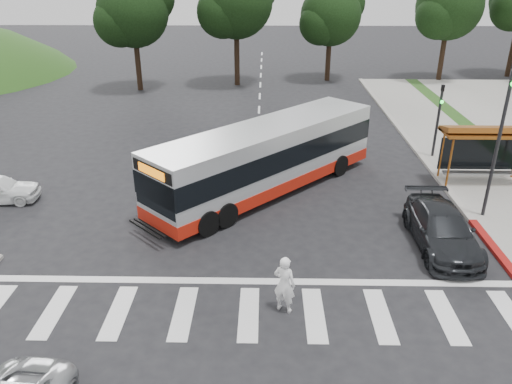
{
  "coord_description": "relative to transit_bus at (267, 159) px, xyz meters",
  "views": [
    {
      "loc": [
        0.46,
        -17.22,
        9.77
      ],
      "look_at": [
        0.12,
        0.39,
        1.6
      ],
      "focal_mm": 35.0,
      "sensor_mm": 36.0,
      "label": 1
    }
  ],
  "objects": [
    {
      "name": "tree_ne_a",
      "position": [
        15.52,
        24.08,
        4.81
      ],
      "size": [
        6.16,
        5.74,
        9.3
      ],
      "color": "black",
      "rests_on": "parking_lot"
    },
    {
      "name": "curb_east_red",
      "position": [
        8.44,
        -5.99,
        -1.5
      ],
      "size": [
        0.32,
        6.0,
        0.15
      ],
      "primitive_type": "cube",
      "color": "maroon",
      "rests_on": "ground"
    },
    {
      "name": "ground",
      "position": [
        -0.56,
        -3.99,
        -1.58
      ],
      "size": [
        140.0,
        140.0,
        0.0
      ],
      "primitive_type": "plane",
      "color": "black",
      "rests_on": "ground"
    },
    {
      "name": "pedestrian",
      "position": [
        0.52,
        -8.77,
        -0.63
      ],
      "size": [
        0.82,
        0.7,
        1.89
      ],
      "primitive_type": "imported",
      "rotation": [
        0.0,
        0.0,
        2.71
      ],
      "color": "white",
      "rests_on": "ground"
    },
    {
      "name": "tree_north_c",
      "position": [
        -10.48,
        20.08,
        4.71
      ],
      "size": [
        6.16,
        5.74,
        9.3
      ],
      "color": "black",
      "rests_on": "ground"
    },
    {
      "name": "bus_shelter",
      "position": [
        10.24,
        1.12,
        0.77
      ],
      "size": [
        4.2,
        1.6,
        2.86
      ],
      "color": "#904C18",
      "rests_on": "sidewalk_east"
    },
    {
      "name": "crosswalk_ladder",
      "position": [
        -0.56,
        -8.99,
        -1.57
      ],
      "size": [
        18.0,
        2.6,
        0.01
      ],
      "primitive_type": "cube",
      "color": "silver",
      "rests_on": "ground"
    },
    {
      "name": "curb_east",
      "position": [
        8.44,
        4.01,
        -1.5
      ],
      "size": [
        0.3,
        40.0,
        0.15
      ],
      "primitive_type": "cube",
      "color": "#9E9991",
      "rests_on": "ground"
    },
    {
      "name": "traffic_signal_ne_tall",
      "position": [
        9.04,
        -2.49,
        2.3
      ],
      "size": [
        0.18,
        0.37,
        6.5
      ],
      "color": "black",
      "rests_on": "ground"
    },
    {
      "name": "sidewalk_east",
      "position": [
        10.44,
        4.01,
        -1.52
      ],
      "size": [
        4.0,
        40.0,
        0.12
      ],
      "primitive_type": "cube",
      "color": "gray",
      "rests_on": "ground"
    },
    {
      "name": "tree_north_b",
      "position": [
        5.51,
        24.07,
        4.08
      ],
      "size": [
        5.72,
        5.33,
        8.43
      ],
      "color": "black",
      "rests_on": "ground"
    },
    {
      "name": "traffic_signal_ne_short",
      "position": [
        9.04,
        4.5,
        0.9
      ],
      "size": [
        0.18,
        0.37,
        4.0
      ],
      "color": "black",
      "rests_on": "ground"
    },
    {
      "name": "tree_north_a",
      "position": [
        -2.47,
        22.08,
        5.34
      ],
      "size": [
        6.6,
        6.15,
        10.17
      ],
      "color": "black",
      "rests_on": "ground"
    },
    {
      "name": "dark_sedan",
      "position": [
        6.51,
        -4.85,
        -0.86
      ],
      "size": [
        2.05,
        4.98,
        1.44
      ],
      "primitive_type": "imported",
      "rotation": [
        0.0,
        0.0,
        -0.01
      ],
      "color": "black",
      "rests_on": "ground"
    },
    {
      "name": "transit_bus",
      "position": [
        0.0,
        0.0,
        0.0
      ],
      "size": [
        10.39,
        10.64,
        3.16
      ],
      "primitive_type": null,
      "rotation": [
        0.0,
        0.0,
        -0.77
      ],
      "color": "silver",
      "rests_on": "ground"
    }
  ]
}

